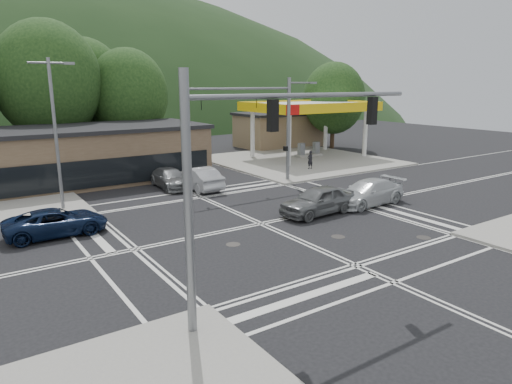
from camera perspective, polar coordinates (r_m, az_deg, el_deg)
ground at (r=25.30m, az=0.62°, el=-3.98°), size 120.00×120.00×0.00m
sidewalk_ne at (r=45.78m, az=5.49°, el=3.97°), size 16.00×16.00×0.15m
gas_station_canopy at (r=47.26m, az=6.75°, el=10.30°), size 12.32×8.34×5.75m
convenience_store at (r=56.40m, az=3.02°, el=7.68°), size 10.00×6.00×3.80m
commercial_row at (r=37.73m, az=-24.88°, el=3.71°), size 24.00×8.00×4.00m
hill_north at (r=110.99m, az=-27.00°, el=8.12°), size 252.00×126.00×140.00m
tree_n_b at (r=44.55m, az=-24.58°, el=12.56°), size 9.00×9.00×12.98m
tree_n_c at (r=46.28m, az=-15.71°, el=11.64°), size 7.60×7.60×10.87m
tree_n_e at (r=49.29m, az=-20.65°, el=12.13°), size 8.40×8.40×11.98m
tree_ne at (r=54.89m, az=9.69°, el=11.47°), size 7.20×7.20×9.99m
streetlight_nw at (r=29.46m, az=-23.72°, el=7.41°), size 2.50×0.25×9.00m
signal_mast_ne at (r=34.93m, az=2.44°, el=9.34°), size 11.65×0.30×8.00m
signal_mast_sw at (r=13.99m, az=-1.90°, el=3.28°), size 9.14×0.28×8.00m
car_blue_west at (r=25.37m, az=-23.69°, el=-3.47°), size 5.00×2.35×1.38m
car_grey_center at (r=27.15m, az=7.74°, el=-1.04°), size 5.06×2.31×1.68m
car_silver_east at (r=29.92m, az=13.81°, el=-0.06°), size 5.50×2.42×1.57m
car_queue_a at (r=33.61m, az=-7.25°, el=1.76°), size 1.81×5.03×1.65m
car_queue_b at (r=42.77m, az=-13.39°, el=3.98°), size 1.96×4.70×1.59m
car_northbound at (r=34.42m, az=-10.66°, el=1.71°), size 2.19×4.96×1.42m
pedestrian at (r=40.71m, az=6.78°, el=4.02°), size 0.61×0.42×1.62m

